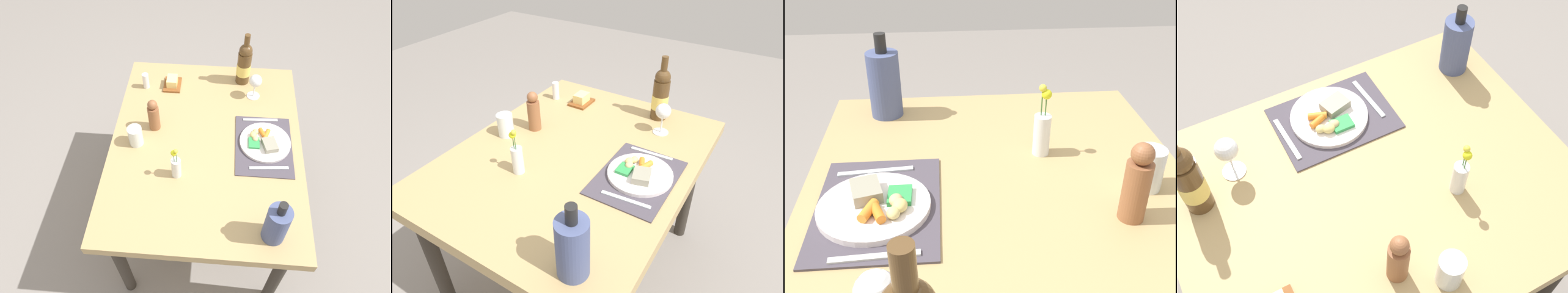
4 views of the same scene
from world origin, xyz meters
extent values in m
cube|color=tan|center=(0.00, 0.00, 0.74)|extent=(1.25, 1.00, 0.06)
cylinder|color=#2F2A23|center=(-0.53, -0.41, 0.36)|extent=(0.06, 0.06, 0.71)
cylinder|color=#2F2A23|center=(-0.53, 0.41, 0.36)|extent=(0.06, 0.06, 0.71)
cube|color=#46404A|center=(0.00, -0.30, 0.77)|extent=(0.40, 0.29, 0.01)
cylinder|color=white|center=(0.01, -0.31, 0.78)|extent=(0.26, 0.26, 0.02)
cube|color=gray|center=(-0.02, -0.33, 0.81)|extent=(0.10, 0.09, 0.03)
cylinder|color=orange|center=(0.05, -0.31, 0.80)|extent=(0.07, 0.04, 0.02)
cylinder|color=orange|center=(0.06, -0.29, 0.80)|extent=(0.06, 0.04, 0.02)
ellipsoid|color=tan|center=(0.02, -0.25, 0.80)|extent=(0.04, 0.03, 0.03)
ellipsoid|color=#D7C26F|center=(0.04, -0.24, 0.81)|extent=(0.04, 0.03, 0.03)
ellipsoid|color=#D4C274|center=(0.07, -0.26, 0.80)|extent=(0.04, 0.03, 0.02)
cube|color=green|center=(-0.01, -0.25, 0.80)|extent=(0.07, 0.06, 0.01)
cube|color=silver|center=(-0.14, -0.32, 0.78)|extent=(0.03, 0.20, 0.00)
cube|color=silver|center=(0.18, -0.29, 0.78)|extent=(0.03, 0.19, 0.00)
cylinder|color=#51381D|center=(0.50, -0.19, 1.05)|extent=(0.03, 0.03, 0.10)
cylinder|color=silver|center=(-0.21, 0.13, 0.83)|extent=(0.05, 0.05, 0.12)
cylinder|color=#3F7233|center=(-0.22, 0.13, 0.87)|extent=(0.00, 0.00, 0.20)
sphere|color=yellow|center=(-0.22, 0.13, 0.97)|extent=(0.02, 0.02, 0.02)
cylinder|color=#3F7233|center=(-0.22, 0.14, 0.86)|extent=(0.00, 0.00, 0.18)
sphere|color=yellow|center=(-0.22, 0.14, 0.95)|extent=(0.03, 0.03, 0.03)
cylinder|color=brown|center=(0.09, 0.28, 0.84)|extent=(0.06, 0.06, 0.15)
sphere|color=brown|center=(0.09, 0.28, 0.94)|extent=(0.05, 0.05, 0.05)
sphere|color=white|center=(0.37, -0.25, 0.89)|extent=(0.07, 0.07, 0.07)
cylinder|color=silver|center=(-0.03, 0.36, 0.82)|extent=(0.07, 0.07, 0.11)
cylinder|color=silver|center=(-0.03, 0.36, 0.80)|extent=(0.07, 0.07, 0.06)
cylinder|color=#475380|center=(-0.50, -0.32, 0.88)|extent=(0.10, 0.10, 0.21)
cylinder|color=black|center=(-0.50, -0.32, 1.01)|extent=(0.04, 0.04, 0.06)
camera|label=1|loc=(-1.19, -0.04, 2.25)|focal=33.11mm
camera|label=2|loc=(-1.04, -0.70, 1.69)|focal=32.69mm
camera|label=3|loc=(0.90, -0.13, 1.46)|focal=42.98mm
camera|label=4|loc=(0.41, 0.74, 2.09)|focal=46.25mm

